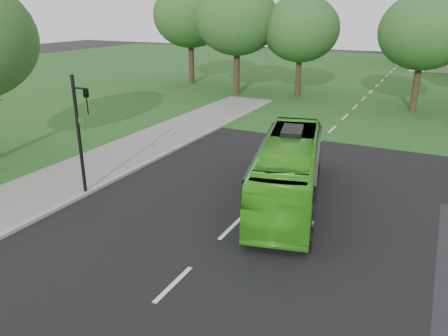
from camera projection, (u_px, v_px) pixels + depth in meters
name	position (u px, v px, depth m)	size (l,w,h in m)	color
ground	(206.00, 253.00, 14.76)	(160.00, 160.00, 0.00)	black
street_surfaces	(342.00, 114.00, 34.01)	(120.00, 120.00, 0.15)	black
tree_park_a	(237.00, 20.00, 39.82)	(7.56, 7.56, 10.05)	black
tree_park_b	(301.00, 29.00, 38.91)	(6.84, 6.84, 8.97)	black
tree_park_c	(424.00, 32.00, 33.03)	(6.80, 6.80, 9.03)	black
tree_park_f	(190.00, 15.00, 45.86)	(7.81, 7.81, 10.43)	black
bus	(289.00, 170.00, 18.51)	(2.28, 9.74, 2.71)	green
traffic_light	(81.00, 127.00, 18.33)	(0.84, 0.22, 5.27)	black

